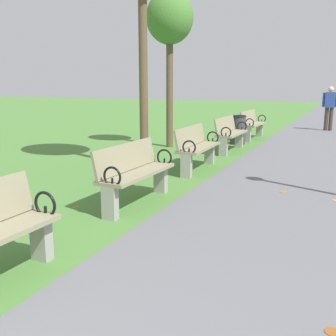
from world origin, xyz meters
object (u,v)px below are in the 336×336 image
object	(u,v)px
park_bench_4	(197,147)
tree_3	(170,21)
park_bench_3	(135,172)
pedestrian_walking	(330,106)
trash_bin	(238,130)
park_bench_5	(230,133)
park_bench_6	(252,124)

from	to	relation	value
park_bench_4	tree_3	bearing A→B (deg)	124.21
park_bench_3	pedestrian_walking	bearing A→B (deg)	79.29
park_bench_3	trash_bin	distance (m)	6.50
park_bench_5	park_bench_4	bearing A→B (deg)	-90.00
tree_3	trash_bin	bearing A→B (deg)	38.79
pedestrian_walking	park_bench_3	bearing A→B (deg)	-100.71
park_bench_4	pedestrian_walking	distance (m)	8.74
park_bench_5	pedestrian_walking	size ratio (longest dim) A/B	0.99
park_bench_5	pedestrian_walking	bearing A→B (deg)	70.58
park_bench_6	park_bench_5	bearing A→B (deg)	-90.00
park_bench_3	tree_3	xyz separation A→B (m)	(-1.76, 5.21, 2.88)
park_bench_3	park_bench_4	size ratio (longest dim) A/B	1.00
tree_3	park_bench_3	bearing A→B (deg)	-71.36
park_bench_4	park_bench_6	bearing A→B (deg)	90.00
park_bench_3	trash_bin	world-z (taller)	park_bench_3
park_bench_5	trash_bin	distance (m)	1.37
park_bench_5	pedestrian_walking	distance (m)	6.33
tree_3	trash_bin	xyz separation A→B (m)	(1.61, 1.29, -2.94)
park_bench_3	tree_3	bearing A→B (deg)	108.64
tree_3	park_bench_5	bearing A→B (deg)	-2.22
park_bench_4	park_bench_6	distance (m)	5.13
park_bench_3	pedestrian_walking	distance (m)	11.30
park_bench_3	park_bench_6	bearing A→B (deg)	90.00
park_bench_3	park_bench_4	distance (m)	2.62
park_bench_6	trash_bin	world-z (taller)	park_bench_6
park_bench_5	tree_3	distance (m)	3.38
tree_3	pedestrian_walking	world-z (taller)	tree_3
park_bench_4	park_bench_5	world-z (taller)	same
park_bench_3	pedestrian_walking	world-z (taller)	pedestrian_walking
park_bench_3	tree_3	distance (m)	6.20
park_bench_6	park_bench_3	bearing A→B (deg)	-90.00
pedestrian_walking	trash_bin	size ratio (longest dim) A/B	1.93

